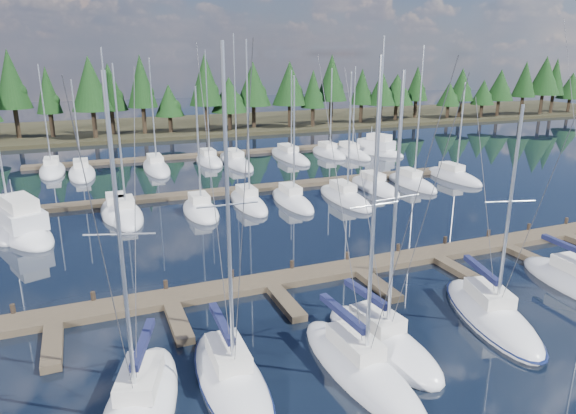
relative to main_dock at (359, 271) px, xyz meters
name	(u,v)px	position (x,y,z in m)	size (l,w,h in m)	color
ground	(286,218)	(0.00, 12.64, -0.20)	(260.00, 260.00, 0.00)	black
far_shore	(170,127)	(0.00, 72.64, 0.10)	(220.00, 30.00, 0.60)	#2D2A19
main_dock	(359,271)	(0.00, 0.00, 0.00)	(44.00, 6.13, 0.90)	brown
back_docks	(226,170)	(0.00, 32.23, 0.00)	(50.00, 21.80, 0.40)	brown
front_sailboat_0	(140,407)	(-14.64, -8.51, 0.09)	(5.19, 9.04, 13.91)	silver
front_sailboat_1	(231,379)	(-10.81, -8.12, 0.09)	(2.86, 8.73, 14.84)	silver
front_sailboat_2	(359,367)	(-5.33, -9.41, 0.09)	(3.07, 9.10, 14.37)	silver
front_sailboat_3	(381,341)	(-3.29, -7.92, 0.09)	(3.74, 8.21, 13.78)	silver
front_sailboat_4	(491,315)	(3.55, -7.81, 0.07)	(5.22, 9.55, 12.15)	silver
back_sailboat_rows	(244,177)	(0.78, 27.68, 0.06)	(47.04, 33.11, 16.74)	silver
motor_yacht_left	(21,228)	(-20.82, 16.47, 0.35)	(6.95, 10.87, 5.18)	silver
motor_yacht_right	(376,150)	(22.88, 35.64, 0.30)	(6.20, 9.69, 4.60)	silver
tree_line	(183,90)	(1.07, 62.82, 7.43)	(185.95, 11.59, 13.80)	black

